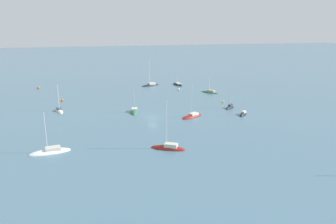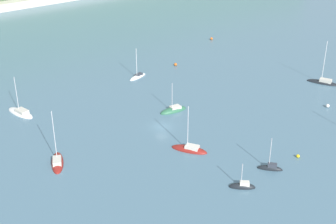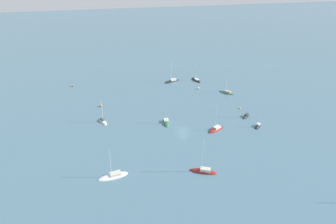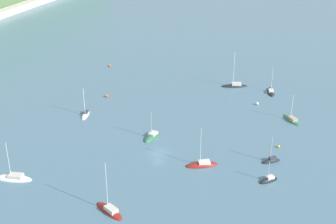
# 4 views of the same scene
# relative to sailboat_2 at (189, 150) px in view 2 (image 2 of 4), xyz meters

# --- Properties ---
(ground_plane) EXTENTS (600.00, 600.00, 0.00)m
(ground_plane) POSITION_rel_sailboat_2_xyz_m (2.13, 11.33, -0.10)
(ground_plane) COLOR slate
(sailboat_2) EXTENTS (5.69, 7.69, 10.41)m
(sailboat_2) POSITION_rel_sailboat_2_xyz_m (0.00, 0.00, 0.00)
(sailboat_2) COLOR maroon
(sailboat_2) RESTS_ON ground_plane
(sailboat_4) EXTENTS (4.37, 4.30, 5.65)m
(sailboat_4) POSITION_rel_sailboat_2_xyz_m (-1.47, -15.32, -0.01)
(sailboat_4) COLOR black
(sailboat_4) RESTS_ON ground_plane
(sailboat_5) EXTENTS (3.88, 4.43, 7.30)m
(sailboat_5) POSITION_rel_sailboat_2_xyz_m (6.83, -14.73, 0.04)
(sailboat_5) COLOR black
(sailboat_5) RESTS_ON ground_plane
(sailboat_6) EXTENTS (7.11, 3.45, 8.03)m
(sailboat_6) POSITION_rel_sailboat_2_xyz_m (9.18, 15.63, -0.02)
(sailboat_6) COLOR #2D6647
(sailboat_6) RESTS_ON ground_plane
(sailboat_7) EXTENTS (4.25, 8.90, 9.68)m
(sailboat_7) POSITION_rel_sailboat_2_xyz_m (-18.73, 37.28, 0.01)
(sailboat_7) COLOR white
(sailboat_7) RESTS_ON ground_plane
(sailboat_8) EXTENTS (5.62, 7.93, 11.55)m
(sailboat_8) POSITION_rel_sailboat_2_xyz_m (-22.47, 12.47, 0.05)
(sailboat_8) COLOR maroon
(sailboat_8) RESTS_ON ground_plane
(sailboat_9) EXTENTS (5.27, 8.73, 12.22)m
(sailboat_9) POSITION_rel_sailboat_2_xyz_m (50.74, 2.95, 0.05)
(sailboat_9) COLOR black
(sailboat_9) RESTS_ON ground_plane
(sailboat_10) EXTENTS (6.66, 3.34, 8.96)m
(sailboat_10) POSITION_rel_sailboat_2_xyz_m (15.49, 38.05, -0.01)
(sailboat_10) COLOR white
(sailboat_10) RESTS_ON ground_plane
(mooring_buoy_0) EXTENTS (0.87, 0.87, 0.87)m
(mooring_buoy_0) POSITION_rel_sailboat_2_xyz_m (38.43, -6.38, 0.34)
(mooring_buoy_0) COLOR white
(mooring_buoy_0) RESTS_ON ground_plane
(mooring_buoy_1) EXTENTS (0.86, 0.86, 0.86)m
(mooring_buoy_1) POSITION_rel_sailboat_2_xyz_m (29.28, 38.16, 0.33)
(mooring_buoy_1) COLOR orange
(mooring_buoy_1) RESTS_ON ground_plane
(mooring_buoy_3) EXTENTS (0.67, 0.67, 0.67)m
(mooring_buoy_3) POSITION_rel_sailboat_2_xyz_m (14.21, -15.55, 0.24)
(mooring_buoy_3) COLOR yellow
(mooring_buoy_3) RESTS_ON ground_plane
(mooring_buoy_4) EXTENTS (0.86, 0.86, 0.86)m
(mooring_buoy_4) POSITION_rel_sailboat_2_xyz_m (55.20, 49.48, 0.33)
(mooring_buoy_4) COLOR orange
(mooring_buoy_4) RESTS_ON ground_plane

